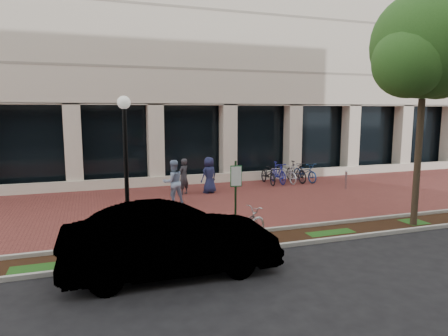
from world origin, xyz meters
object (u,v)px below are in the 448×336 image
object	(u,v)px
lamppost	(126,164)
street_tree	(426,52)
pedestrian_left	(183,177)
pedestrian_mid	(173,182)
locked_bicycle	(243,225)
bike_rack_cluster	(287,173)
parking_sign	(236,191)
sedan_near_curb	(172,240)
pedestrian_right	(209,175)
bollard	(346,180)

from	to	relation	value
lamppost	street_tree	size ratio (longest dim) A/B	0.55
pedestrian_left	pedestrian_mid	distance (m)	1.91
lamppost	street_tree	bearing A→B (deg)	-4.65
locked_bicycle	street_tree	bearing A→B (deg)	-117.41
street_tree	pedestrian_mid	xyz separation A→B (m)	(-7.19, 5.72, -4.84)
street_tree	pedestrian_mid	world-z (taller)	street_tree
pedestrian_mid	bike_rack_cluster	bearing A→B (deg)	-167.38
parking_sign	pedestrian_mid	size ratio (longest dim) A/B	1.32
lamppost	locked_bicycle	world-z (taller)	lamppost
pedestrian_mid	pedestrian_left	bearing A→B (deg)	-126.37
lamppost	locked_bicycle	distance (m)	3.86
lamppost	sedan_near_curb	size ratio (longest dim) A/B	0.84
street_tree	sedan_near_curb	bearing A→B (deg)	-170.75
lamppost	pedestrian_right	distance (m)	8.05
locked_bicycle	sedan_near_curb	xyz separation A→B (m)	(-2.51, -1.71, 0.34)
lamppost	sedan_near_curb	xyz separation A→B (m)	(0.80, -2.19, -1.58)
street_tree	sedan_near_curb	distance (m)	10.10
bike_rack_cluster	sedan_near_curb	distance (m)	13.03
pedestrian_left	bike_rack_cluster	world-z (taller)	pedestrian_left
bollard	lamppost	bearing A→B (deg)	-154.48
locked_bicycle	bollard	xyz separation A→B (m)	(7.79, 5.78, -0.02)
bike_rack_cluster	sedan_near_curb	world-z (taller)	sedan_near_curb
pedestrian_mid	bollard	xyz separation A→B (m)	(8.78, 0.35, -0.45)
locked_bicycle	pedestrian_mid	xyz separation A→B (m)	(-0.99, 5.42, 0.44)
pedestrian_right	bike_rack_cluster	size ratio (longest dim) A/B	0.56
bollard	sedan_near_curb	distance (m)	12.74
parking_sign	lamppost	bearing A→B (deg)	174.59
parking_sign	locked_bicycle	world-z (taller)	parking_sign
pedestrian_mid	bollard	bearing A→B (deg)	172.12
bike_rack_cluster	bollard	bearing A→B (deg)	-54.18
locked_bicycle	bike_rack_cluster	bearing A→B (deg)	-59.80
street_tree	pedestrian_right	size ratio (longest dim) A/B	4.48
street_tree	locked_bicycle	distance (m)	8.14
street_tree	bollard	bearing A→B (deg)	75.25
pedestrian_right	bollard	distance (m)	6.85
pedestrian_right	bollard	bearing A→B (deg)	145.63
street_tree	locked_bicycle	world-z (taller)	street_tree
bike_rack_cluster	pedestrian_right	bearing A→B (deg)	-167.37
pedestrian_left	sedan_near_curb	xyz separation A→B (m)	(-2.36, -8.84, -0.01)
lamppost	pedestrian_mid	size ratio (longest dim) A/B	2.31
lamppost	street_tree	xyz separation A→B (m)	(9.50, -0.77, 3.35)
sedan_near_curb	parking_sign	bearing A→B (deg)	-52.86
street_tree	pedestrian_right	bearing A→B (deg)	124.91
parking_sign	sedan_near_curb	distance (m)	2.85
bike_rack_cluster	sedan_near_curb	xyz separation A→B (m)	(-8.35, -10.01, 0.29)
lamppost	locked_bicycle	size ratio (longest dim) A/B	2.29
sedan_near_curb	bike_rack_cluster	bearing A→B (deg)	-38.59
bollard	bike_rack_cluster	size ratio (longest dim) A/B	0.30
locked_bicycle	pedestrian_mid	bearing A→B (deg)	-14.29
pedestrian_mid	pedestrian_right	world-z (taller)	pedestrian_mid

